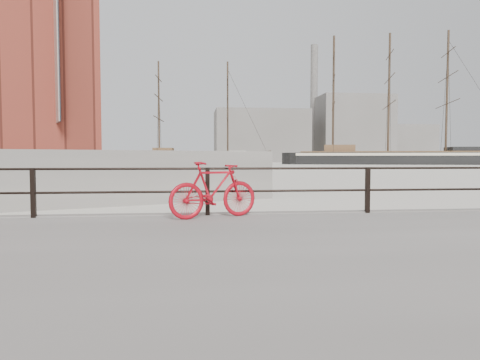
# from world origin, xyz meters

# --- Properties ---
(ground) EXTENTS (400.00, 400.00, 0.00)m
(ground) POSITION_xyz_m (0.00, 0.00, 0.00)
(ground) COLOR white
(ground) RESTS_ON ground
(guardrail) EXTENTS (28.00, 0.10, 1.00)m
(guardrail) POSITION_xyz_m (0.00, -0.15, 0.85)
(guardrail) COLOR black
(guardrail) RESTS_ON promenade
(bicycle) EXTENTS (1.85, 0.92, 1.13)m
(bicycle) POSITION_xyz_m (-3.39, -0.58, 0.91)
(bicycle) COLOR #B00B18
(bicycle) RESTS_ON promenade
(barque_black) EXTENTS (57.31, 32.59, 31.22)m
(barque_black) POSITION_xyz_m (40.76, 84.76, 0.00)
(barque_black) COLOR black
(barque_black) RESTS_ON ground
(schooner_mid) EXTENTS (30.81, 14.90, 21.44)m
(schooner_mid) POSITION_xyz_m (-3.63, 76.65, 0.00)
(schooner_mid) COLOR silver
(schooner_mid) RESTS_ON ground
(schooner_left) EXTENTS (27.16, 20.56, 18.75)m
(schooner_left) POSITION_xyz_m (-33.34, 71.71, 0.00)
(schooner_left) COLOR white
(schooner_left) RESTS_ON ground
(industrial_west) EXTENTS (32.00, 18.00, 18.00)m
(industrial_west) POSITION_xyz_m (20.00, 140.00, 9.00)
(industrial_west) COLOR gray
(industrial_west) RESTS_ON ground
(industrial_mid) EXTENTS (26.00, 20.00, 24.00)m
(industrial_mid) POSITION_xyz_m (55.00, 145.00, 12.00)
(industrial_mid) COLOR gray
(industrial_mid) RESTS_ON ground
(industrial_east) EXTENTS (20.00, 16.00, 14.00)m
(industrial_east) POSITION_xyz_m (78.00, 150.00, 7.00)
(industrial_east) COLOR gray
(industrial_east) RESTS_ON ground
(smokestack) EXTENTS (2.80, 2.80, 44.00)m
(smokestack) POSITION_xyz_m (42.00, 150.00, 22.00)
(smokestack) COLOR gray
(smokestack) RESTS_ON ground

